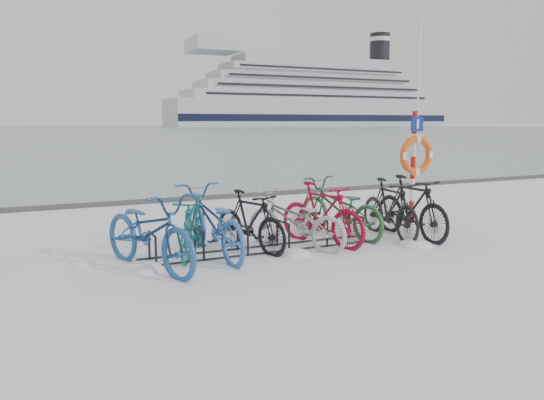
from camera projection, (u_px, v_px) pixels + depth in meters
ground at (263, 251)px, 8.63m from camera, size 900.00×900.00×0.00m
ice_sheet at (34, 129)px, 147.28m from camera, size 400.00×298.00×0.02m
quay_edge at (171, 200)px, 13.90m from camera, size 400.00×0.25×0.10m
bike_rack at (263, 240)px, 8.60m from camera, size 4.00×0.48×0.46m
lifebuoy_station at (416, 155)px, 10.75m from camera, size 0.80×0.23×4.17m
cruise_ferry at (312, 100)px, 237.69m from camera, size 131.55×24.82×43.22m
bike_0 at (149, 229)px, 7.49m from camera, size 1.47×2.35×1.17m
bike_1 at (194, 225)px, 8.24m from camera, size 1.21×1.64×0.98m
bike_2 at (212, 220)px, 8.20m from camera, size 0.93×2.22×1.14m
bike_3 at (250, 219)px, 8.60m from camera, size 0.97×1.75×1.02m
bike_4 at (295, 218)px, 8.74m from camera, size 1.52×1.98×1.00m
bike_5 at (322, 212)px, 9.03m from camera, size 1.09×1.90×1.10m
bike_6 at (339, 206)px, 9.66m from camera, size 1.16×2.20×1.10m
bike_7 at (390, 207)px, 9.59m from camera, size 0.68×1.87×1.10m
bike_8 at (411, 206)px, 9.58m from camera, size 0.58×1.93×1.15m
snow_drifts at (262, 253)px, 8.44m from camera, size 5.69×2.15×0.22m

